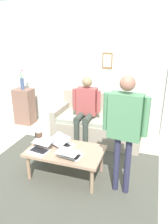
{
  "coord_description": "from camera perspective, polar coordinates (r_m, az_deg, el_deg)",
  "views": [
    {
      "loc": [
        -1.03,
        2.34,
        2.05
      ],
      "look_at": [
        0.04,
        -0.88,
        0.8
      ],
      "focal_mm": 34.86,
      "sensor_mm": 36.0,
      "label": 1
    }
  ],
  "objects": [
    {
      "name": "area_rug",
      "position": [
        3.39,
        -5.34,
        -16.93
      ],
      "size": [
        2.68,
        2.21,
        0.01
      ],
      "primitive_type": "cube",
      "color": "#48483E",
      "rests_on": "ground_plane"
    },
    {
      "name": "ground_plane",
      "position": [
        3.27,
        -4.36,
        -18.59
      ],
      "size": [
        7.68,
        7.68,
        0.0
      ],
      "primitive_type": "plane",
      "color": "#B0AB95"
    },
    {
      "name": "laptop_center",
      "position": [
        3.04,
        -3.66,
        -10.97
      ],
      "size": [
        0.34,
        0.35,
        0.12
      ],
      "color": "silver",
      "rests_on": "coffee_table"
    },
    {
      "name": "couch",
      "position": [
        4.4,
        3.83,
        -3.14
      ],
      "size": [
        1.7,
        0.87,
        0.88
      ],
      "color": "#9F927F",
      "rests_on": "ground_plane"
    },
    {
      "name": "laptop_left",
      "position": [
        3.25,
        -11.44,
        -9.09
      ],
      "size": [
        0.35,
        0.39,
        0.14
      ],
      "color": "silver",
      "rests_on": "coffee_table"
    },
    {
      "name": "person_standing",
      "position": [
        2.69,
        10.67,
        -2.57
      ],
      "size": [
        0.57,
        0.22,
        1.59
      ],
      "color": "#2C2B43",
      "rests_on": "ground_plane"
    },
    {
      "name": "back_wall",
      "position": [
        4.7,
        5.73,
        11.59
      ],
      "size": [
        7.04,
        0.11,
        2.7
      ],
      "color": "silver",
      "rests_on": "ground_plane"
    },
    {
      "name": "coffee_table",
      "position": [
        3.25,
        -4.85,
        -10.55
      ],
      "size": [
        1.1,
        0.66,
        0.43
      ],
      "color": "#9F7E64",
      "rests_on": "ground_plane"
    },
    {
      "name": "laptop_right",
      "position": [
        3.33,
        -5.84,
        -8.0
      ],
      "size": [
        0.4,
        0.4,
        0.17
      ],
      "color": "silver",
      "rests_on": "coffee_table"
    },
    {
      "name": "side_shelf",
      "position": [
        5.28,
        -15.35,
        1.44
      ],
      "size": [
        0.42,
        0.32,
        0.83
      ],
      "color": "#835B4D",
      "rests_on": "ground_plane"
    },
    {
      "name": "flower_vase",
      "position": [
        5.12,
        -15.97,
        7.94
      ],
      "size": [
        0.1,
        0.1,
        0.49
      ],
      "color": "#43567D",
      "rests_on": "side_shelf"
    },
    {
      "name": "french_press",
      "position": [
        3.39,
        -11.64,
        -6.55
      ],
      "size": [
        0.12,
        0.1,
        0.25
      ],
      "color": "#4C3323",
      "rests_on": "coffee_table"
    },
    {
      "name": "person_seated",
      "position": [
        4.1,
        0.46,
        1.43
      ],
      "size": [
        0.55,
        0.51,
        1.28
      ],
      "color": "#373F37",
      "rests_on": "ground_plane"
    }
  ]
}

